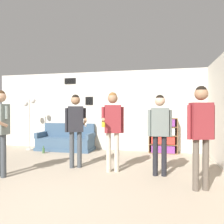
# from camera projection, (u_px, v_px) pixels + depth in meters

# --- Properties ---
(ground_plane) EXTENTS (20.00, 20.00, 0.00)m
(ground_plane) POSITION_uv_depth(u_px,v_px,m) (29.00, 211.00, 3.00)
(ground_plane) COLOR gray
(wall_back) EXTENTS (8.66, 0.08, 2.70)m
(wall_back) POSITION_uv_depth(u_px,v_px,m) (110.00, 111.00, 7.54)
(wall_back) COLOR silver
(wall_back) RESTS_ON ground_plane
(couch) EXTENTS (1.93, 0.80, 0.90)m
(couch) POSITION_uv_depth(u_px,v_px,m) (66.00, 141.00, 7.49)
(couch) COLOR #3D5670
(couch) RESTS_ON ground_plane
(bookshelf) EXTENTS (0.88, 0.30, 1.12)m
(bookshelf) POSITION_uv_depth(u_px,v_px,m) (163.00, 136.00, 6.93)
(bookshelf) COLOR brown
(bookshelf) RESTS_ON ground_plane
(floor_lamp) EXTENTS (0.45, 0.28, 1.77)m
(floor_lamp) POSITION_uv_depth(u_px,v_px,m) (30.00, 112.00, 7.48)
(floor_lamp) COLOR #ADA89E
(floor_lamp) RESTS_ON ground_plane
(person_player_foreground_left) EXTENTS (0.48, 0.57, 1.80)m
(person_player_foreground_left) POSITION_uv_depth(u_px,v_px,m) (0.00, 123.00, 4.50)
(person_player_foreground_left) COLOR #3D4247
(person_player_foreground_left) RESTS_ON ground_plane
(person_player_foreground_center) EXTENTS (0.59, 0.41, 1.75)m
(person_player_foreground_center) POSITION_uv_depth(u_px,v_px,m) (76.00, 122.00, 5.21)
(person_player_foreground_center) COLOR #3D4247
(person_player_foreground_center) RESTS_ON ground_plane
(person_watcher_holding_cup) EXTENTS (0.48, 0.53, 1.78)m
(person_watcher_holding_cup) POSITION_uv_depth(u_px,v_px,m) (113.00, 122.00, 4.86)
(person_watcher_holding_cup) COLOR #B7AD99
(person_watcher_holding_cup) RESTS_ON ground_plane
(person_spectator_near_bookshelf) EXTENTS (0.50, 0.23, 1.70)m
(person_spectator_near_bookshelf) POSITION_uv_depth(u_px,v_px,m) (160.00, 126.00, 4.57)
(person_spectator_near_bookshelf) COLOR black
(person_spectator_near_bookshelf) RESTS_ON ground_plane
(person_spectator_far_right) EXTENTS (0.47, 0.31, 1.80)m
(person_spectator_far_right) POSITION_uv_depth(u_px,v_px,m) (201.00, 125.00, 3.75)
(person_spectator_far_right) COLOR brown
(person_spectator_far_right) RESTS_ON ground_plane
(bottle_on_floor) EXTENTS (0.08, 0.08, 0.23)m
(bottle_on_floor) POSITION_uv_depth(u_px,v_px,m) (44.00, 150.00, 6.92)
(bottle_on_floor) COLOR #3D6638
(bottle_on_floor) RESTS_ON ground_plane
(drinking_cup) EXTENTS (0.09, 0.09, 0.11)m
(drinking_cup) POSITION_uv_depth(u_px,v_px,m) (164.00, 116.00, 6.91)
(drinking_cup) COLOR white
(drinking_cup) RESTS_ON bookshelf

